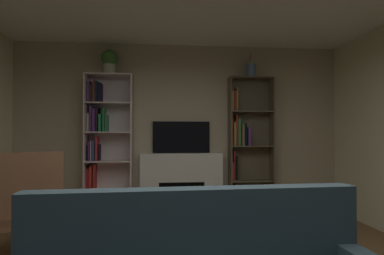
# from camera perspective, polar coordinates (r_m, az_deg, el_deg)

# --- Properties ---
(wall_back_accent) EXTENTS (5.37, 0.06, 2.77)m
(wall_back_accent) POSITION_cam_1_polar(r_m,az_deg,el_deg) (5.47, -1.89, -0.38)
(wall_back_accent) COLOR tan
(wall_back_accent) RESTS_ON ground_plane
(fireplace) EXTENTS (1.41, 0.48, 1.01)m
(fireplace) POSITION_cam_1_polar(r_m,az_deg,el_deg) (5.40, -1.81, -9.61)
(fireplace) COLOR white
(fireplace) RESTS_ON ground_plane
(tv) EXTENTS (0.92, 0.06, 0.51)m
(tv) POSITION_cam_1_polar(r_m,az_deg,el_deg) (5.41, -1.85, -1.66)
(tv) COLOR black
(tv) RESTS_ON fireplace
(bookshelf_left) EXTENTS (0.71, 0.34, 2.24)m
(bookshelf_left) POSITION_cam_1_polar(r_m,az_deg,el_deg) (5.37, -14.93, -3.13)
(bookshelf_left) COLOR silver
(bookshelf_left) RESTS_ON ground_plane
(bookshelf_right) EXTENTS (0.71, 0.27, 2.24)m
(bookshelf_right) POSITION_cam_1_polar(r_m,az_deg,el_deg) (5.52, 9.16, -3.31)
(bookshelf_right) COLOR brown
(bookshelf_right) RESTS_ON ground_plane
(potted_plant) EXTENTS (0.26, 0.26, 0.40)m
(potted_plant) POSITION_cam_1_polar(r_m,az_deg,el_deg) (5.45, -13.93, 11.04)
(potted_plant) COLOR beige
(potted_plant) RESTS_ON bookshelf_left
(vase_with_flowers) EXTENTS (0.15, 0.15, 0.41)m
(vase_with_flowers) POSITION_cam_1_polar(r_m,az_deg,el_deg) (5.58, 10.07, 9.65)
(vase_with_flowers) COLOR slate
(vase_with_flowers) RESTS_ON bookshelf_right
(armchair) EXTENTS (0.90, 0.88, 1.13)m
(armchair) POSITION_cam_1_polar(r_m,az_deg,el_deg) (3.97, -26.90, -12.16)
(armchair) COLOR brown
(armchair) RESTS_ON ground_plane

